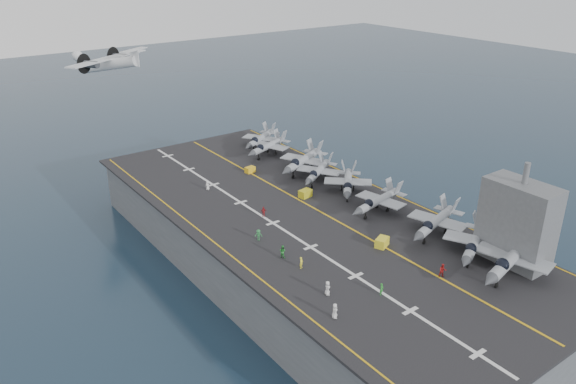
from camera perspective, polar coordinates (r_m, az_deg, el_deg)
ground at (r=100.20m, az=1.36°, el=-7.57°), size 500.00×500.00×0.00m
hull at (r=97.70m, az=1.39°, el=-5.06°), size 36.00×90.00×10.00m
flight_deck at (r=95.32m, az=1.42°, el=-2.32°), size 38.00×92.00×0.40m
foul_line at (r=96.90m, az=2.83°, el=-1.74°), size 0.35×90.00×0.02m
landing_centerline at (r=92.05m, az=-1.55°, el=-3.16°), size 0.50×90.00×0.02m
deck_edge_port at (r=87.02m, az=-7.53°, el=-5.06°), size 0.25×90.00×0.02m
deck_edge_stbd at (r=106.54m, az=9.34°, el=0.38°), size 0.25×90.00×0.02m
island_superstructure at (r=84.46m, az=22.40°, el=-2.01°), size 5.00×10.00×15.00m
fighter_jet_0 at (r=82.75m, az=21.76°, el=-6.20°), size 17.32×13.46×5.35m
fighter_jet_1 at (r=85.93m, az=18.45°, el=-4.80°), size 16.13×14.04×4.70m
fighter_jet_2 at (r=90.37m, az=14.79°, el=-2.87°), size 15.70×12.60×4.76m
fighter_jet_3 at (r=96.03m, az=9.16°, el=-0.82°), size 14.39×11.00×4.50m
fighter_jet_4 at (r=102.66m, az=6.11°, el=1.02°), size 15.29×15.52×4.54m
fighter_jet_5 at (r=107.58m, az=3.08°, el=2.17°), size 15.28×13.99×4.42m
fighter_jet_6 at (r=112.20m, az=1.52°, el=3.30°), size 17.38×14.96×5.09m
fighter_jet_7 at (r=121.43m, az=-2.03°, el=4.75°), size 15.06×12.55×4.47m
fighter_jet_8 at (r=126.32m, az=-2.82°, el=5.50°), size 15.58×14.08×4.51m
tow_cart_a at (r=86.00m, az=9.52°, el=-5.05°), size 2.69×2.27×1.38m
tow_cart_b at (r=101.25m, az=1.76°, el=-0.15°), size 2.51×1.85×1.38m
tow_cart_c at (r=112.67m, az=-3.87°, el=2.28°), size 2.09×1.52×1.16m
crew_0 at (r=69.72m, az=4.77°, el=-11.95°), size 1.16×1.41×2.02m
crew_1 at (r=79.30m, az=1.36°, el=-7.19°), size 1.25×1.10×1.74m
crew_2 at (r=81.83m, az=-0.56°, el=-6.05°), size 1.16×1.38×1.95m
crew_3 at (r=86.55m, az=-3.01°, el=-4.37°), size 1.29×1.25×1.80m
crew_4 at (r=93.85m, az=-2.48°, el=-2.02°), size 1.30×1.13×1.81m
crew_5 at (r=105.35m, az=-8.17°, el=0.66°), size 1.06×1.18×1.64m
crew_6 at (r=74.72m, az=9.49°, el=-9.70°), size 1.16×0.94×1.67m
crew_7 at (r=80.07m, az=15.44°, el=-7.70°), size 1.44×1.38×2.01m
transport_plane at (r=141.12m, az=-17.73°, el=12.22°), size 30.32×27.62×5.93m
crew_8 at (r=73.75m, az=4.03°, el=-9.72°), size 1.16×1.41×2.02m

